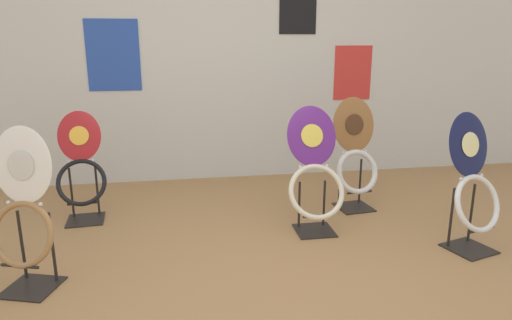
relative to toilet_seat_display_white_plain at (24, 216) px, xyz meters
name	(u,v)px	position (x,y,z in m)	size (l,w,h in m)	color
ground_plane	(277,307)	(1.35, -0.44, -0.44)	(14.00, 14.00, 0.00)	#A37547
wall_back	(225,49)	(1.35, 2.02, 0.86)	(8.00, 0.07, 2.60)	silver
toilet_seat_display_white_plain	(24,216)	(0.00, 0.00, 0.00)	(0.41, 0.35, 0.94)	black
toilet_seat_display_crimson_swirl	(81,168)	(0.11, 1.04, -0.02)	(0.39, 0.35, 0.86)	black
toilet_seat_display_navy_moon	(473,185)	(2.79, 0.05, 0.01)	(0.44, 0.38, 0.93)	black
toilet_seat_display_woodgrain	(356,158)	(2.32, 0.93, -0.01)	(0.40, 0.32, 0.94)	black
toilet_seat_display_purple_note	(315,176)	(1.85, 0.54, -0.02)	(0.42, 0.39, 0.92)	black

